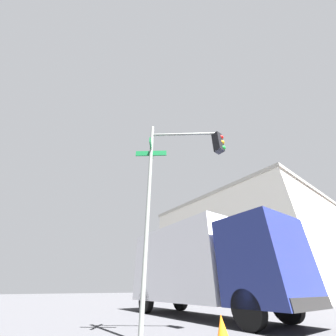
% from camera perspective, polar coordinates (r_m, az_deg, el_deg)
% --- Properties ---
extents(traffic_signal_near, '(2.14, 2.51, 6.38)m').
position_cam_1_polar(traffic_signal_near, '(6.57, 4.01, 0.35)').
color(traffic_signal_near, slate).
rests_on(traffic_signal_near, ground_plane).
extents(building_stucco, '(19.90, 22.05, 11.35)m').
position_cam_1_polar(building_stucco, '(33.18, 25.31, -21.19)').
color(building_stucco, silver).
rests_on(building_stucco, ground_plane).
extents(box_truck_second, '(8.42, 2.81, 3.68)m').
position_cam_1_polar(box_truck_second, '(10.00, 8.98, -25.99)').
color(box_truck_second, navy).
rests_on(box_truck_second, ground_plane).
extents(traffic_cone, '(0.36, 0.36, 0.58)m').
position_cam_1_polar(traffic_cone, '(4.76, 15.93, -39.71)').
color(traffic_cone, orange).
rests_on(traffic_cone, ground_plane).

